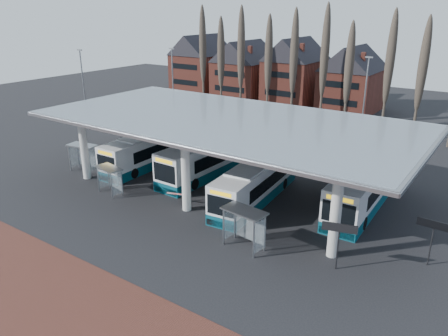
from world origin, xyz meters
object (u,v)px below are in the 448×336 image
Objects in this scene: bus_2 at (256,182)px; shelter_1 at (111,174)px; shelter_0 at (84,152)px; shelter_2 at (246,220)px; bus_1 at (211,156)px; bus_0 at (152,149)px; bus_3 at (365,187)px.

bus_2 is 12.39m from shelter_1.
bus_2 is at bearing 3.38° from shelter_0.
shelter_2 is at bearing -70.03° from bus_2.
bus_1 is at bearing 75.46° from shelter_1.
bus_0 reaches higher than shelter_1.
bus_0 is 4.42× the size of shelter_1.
bus_3 is 4.59× the size of shelter_1.
bus_3 is (14.43, 0.93, -0.04)m from bus_1.
bus_2 is 8.62m from bus_3.
shelter_2 is (14.24, -1.17, 0.29)m from shelter_1.
shelter_0 is at bearing -173.82° from bus_2.
shelter_0 is at bearing -165.27° from bus_3.
bus_0 is at bearing 42.52° from shelter_0.
bus_1 reaches higher than shelter_1.
shelter_1 is at bearing -157.23° from bus_2.
bus_0 is 18.54m from shelter_2.
shelter_1 is (2.19, -7.39, 0.14)m from bus_0.
bus_3 is at bearing 21.36° from bus_2.
shelter_2 is (-4.40, -10.86, 0.37)m from bus_3.
bus_1 reaches higher than bus_3.
bus_3 reaches higher than bus_2.
bus_3 reaches higher than bus_0.
bus_1 reaches higher than bus_2.
shelter_2 is (10.03, -9.93, 0.32)m from bus_1.
bus_1 is at bearing 10.73° from bus_0.
bus_1 is 1.08× the size of bus_2.
shelter_1 is (-18.64, -9.69, 0.08)m from bus_3.
shelter_2 is (16.43, -8.57, 0.43)m from bus_0.
bus_2 is 4.36× the size of shelter_1.
bus_2 is at bearing -22.39° from bus_1.
bus_1 is 4.25× the size of shelter_0.
shelter_0 is 20.89m from shelter_2.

